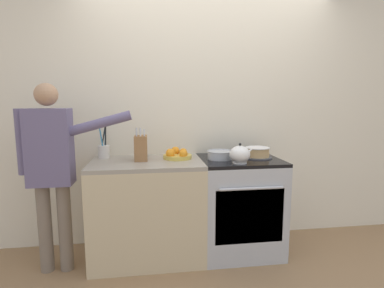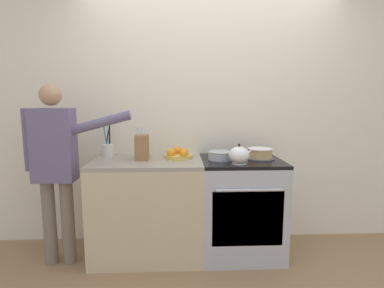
{
  "view_description": "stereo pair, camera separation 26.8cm",
  "coord_description": "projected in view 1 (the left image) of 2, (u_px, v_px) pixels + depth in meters",
  "views": [
    {
      "loc": [
        -0.59,
        -2.34,
        1.43
      ],
      "look_at": [
        -0.21,
        0.3,
        1.05
      ],
      "focal_mm": 28.0,
      "sensor_mm": 36.0,
      "label": 1
    },
    {
      "loc": [
        -0.32,
        -2.36,
        1.43
      ],
      "look_at": [
        -0.21,
        0.3,
        1.05
      ],
      "focal_mm": 28.0,
      "sensor_mm": 36.0,
      "label": 2
    }
  ],
  "objects": [
    {
      "name": "knife_block",
      "position": [
        141.0,
        148.0,
        2.7
      ],
      "size": [
        0.11,
        0.17,
        0.3
      ],
      "color": "olive",
      "rests_on": "counter_cabinet"
    },
    {
      "name": "person_baker",
      "position": [
        52.0,
        163.0,
        2.44
      ],
      "size": [
        0.91,
        0.2,
        1.58
      ],
      "rotation": [
        0.0,
        0.0,
        -0.15
      ],
      "color": "#7A6B5B",
      "rests_on": "ground_plane"
    },
    {
      "name": "stove_range",
      "position": [
        239.0,
        205.0,
        2.87
      ],
      "size": [
        0.73,
        0.69,
        0.9
      ],
      "color": "#B7BABF",
      "rests_on": "ground_plane"
    },
    {
      "name": "ground_plane",
      "position": [
        221.0,
        269.0,
        2.58
      ],
      "size": [
        16.0,
        16.0,
        0.0
      ],
      "primitive_type": "plane",
      "color": "#93704C"
    },
    {
      "name": "tea_kettle",
      "position": [
        240.0,
        155.0,
        2.58
      ],
      "size": [
        0.22,
        0.18,
        0.18
      ],
      "color": "white",
      "rests_on": "stove_range"
    },
    {
      "name": "utensil_crock",
      "position": [
        104.0,
        150.0,
        2.81
      ],
      "size": [
        0.11,
        0.11,
        0.34
      ],
      "color": "silver",
      "rests_on": "counter_cabinet"
    },
    {
      "name": "wall_back",
      "position": [
        207.0,
        114.0,
        3.05
      ],
      "size": [
        8.0,
        0.04,
        2.6
      ],
      "color": "silver",
      "rests_on": "ground_plane"
    },
    {
      "name": "counter_cabinet",
      "position": [
        148.0,
        209.0,
        2.75
      ],
      "size": [
        0.99,
        0.66,
        0.9
      ],
      "color": "beige",
      "rests_on": "ground_plane"
    },
    {
      "name": "layer_cake",
      "position": [
        257.0,
        153.0,
        2.84
      ],
      "size": [
        0.28,
        0.28,
        0.1
      ],
      "color": "#4C4C51",
      "rests_on": "stove_range"
    },
    {
      "name": "fruit_bowl",
      "position": [
        177.0,
        155.0,
        2.79
      ],
      "size": [
        0.27,
        0.27,
        0.1
      ],
      "color": "gold",
      "rests_on": "counter_cabinet"
    },
    {
      "name": "mixing_bowl",
      "position": [
        220.0,
        155.0,
        2.77
      ],
      "size": [
        0.24,
        0.24,
        0.08
      ],
      "color": "#B7BABF",
      "rests_on": "stove_range"
    }
  ]
}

